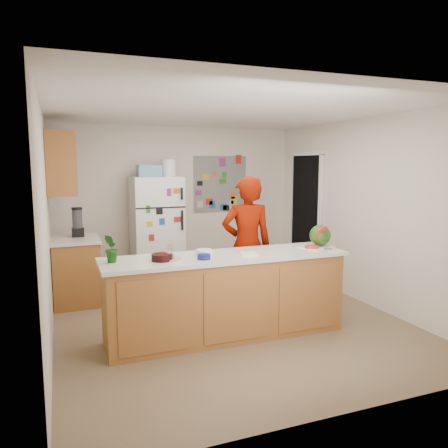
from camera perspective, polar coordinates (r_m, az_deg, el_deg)
name	(u,v)px	position (r m, az deg, el deg)	size (l,w,h in m)	color
floor	(227,319)	(5.51, 0.33, -12.36)	(4.00, 4.50, 0.02)	brown
wall_back	(178,203)	(7.35, -6.05, 2.80)	(4.00, 0.02, 2.50)	beige
wall_left	(45,227)	(4.87, -22.30, -0.36)	(0.02, 4.50, 2.50)	beige
wall_right	(364,212)	(6.22, 17.87, 1.54)	(0.02, 4.50, 2.50)	beige
ceiling	(227,110)	(5.21, 0.36, 14.64)	(4.00, 4.50, 0.02)	white
doorway	(306,217)	(7.41, 10.64, 0.96)	(0.03, 0.85, 2.04)	black
peninsula_base	(226,297)	(4.86, 0.27, -9.58)	(2.60, 0.62, 0.88)	brown
peninsula_top	(226,256)	(4.74, 0.27, -4.27)	(2.68, 0.70, 0.04)	silver
side_counter_base	(76,272)	(6.35, -18.75, -5.91)	(0.60, 0.80, 0.86)	brown
side_counter_top	(75,239)	(6.26, -18.93, -1.90)	(0.64, 0.84, 0.04)	silver
upper_cabinets	(61,163)	(6.12, -20.57, 7.41)	(0.35, 1.00, 0.80)	brown
refrigerator	(157,231)	(6.93, -8.79, -0.90)	(0.75, 0.70, 1.70)	silver
fridge_top_bin	(149,171)	(6.83, -9.78, 6.88)	(0.35, 0.28, 0.18)	#5999B2
photo_collage	(220,184)	(7.54, -0.50, 5.25)	(0.95, 0.01, 0.95)	slate
person	(247,246)	(5.50, 3.00, -2.84)	(0.64, 0.42, 1.75)	#6C0E00
blender_appliance	(77,223)	(6.32, -18.60, 0.14)	(0.13, 0.13, 0.38)	black
cutting_board	(316,247)	(5.26, 11.98, -2.92)	(0.38, 0.29, 0.01)	silver
watermelon	(320,235)	(5.29, 12.45, -1.45)	(0.25, 0.25, 0.25)	#205A13
watermelon_slice	(312,247)	(5.17, 11.39, -2.91)	(0.16, 0.16, 0.02)	#BA342E
cherry_bowl	(162,257)	(4.49, -8.10, -4.32)	(0.21, 0.21, 0.07)	black
white_bowl	(204,252)	(4.72, -2.62, -3.71)	(0.18, 0.18, 0.06)	silver
cobalt_bowl	(204,257)	(4.52, -2.63, -4.29)	(0.14, 0.14, 0.05)	navy
plate	(169,259)	(4.55, -7.22, -4.50)	(0.26, 0.26, 0.02)	#B6A98B
paper_towel	(248,254)	(4.74, 3.21, -3.90)	(0.18, 0.16, 0.02)	white
keys	(328,249)	(5.16, 13.41, -3.18)	(0.09, 0.04, 0.01)	gray
potted_plant	(112,248)	(4.47, -14.47, -3.11)	(0.16, 0.13, 0.29)	#184A0C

